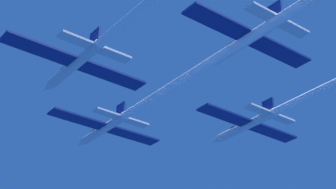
{
  "coord_description": "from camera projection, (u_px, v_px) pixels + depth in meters",
  "views": [
    {
      "loc": [
        -40.85,
        -67.81,
        -35.89
      ],
      "look_at": [
        -0.13,
        -15.18,
        0.2
      ],
      "focal_mm": 60.18,
      "sensor_mm": 36.0,
      "label": 1
    }
  ],
  "objects": [
    {
      "name": "jet_lead",
      "position": [
        198.0,
        70.0,
        70.69
      ],
      "size": [
        18.6,
        70.82,
        3.08
      ],
      "color": "silver"
    }
  ]
}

